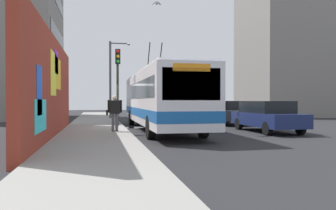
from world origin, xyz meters
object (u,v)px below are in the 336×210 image
at_px(parked_car_navy, 267,116).
at_px(parked_car_dark_gray, 225,112).
at_px(street_lamp, 113,74).
at_px(city_bus, 160,98).
at_px(pedestrian_at_curb, 115,110).
at_px(traffic_light, 118,74).

xyz_separation_m(parked_car_navy, parked_car_dark_gray, (5.88, 0.00, 0.00)).
relative_size(parked_car_dark_gray, street_lamp, 0.77).
bearing_deg(city_bus, pedestrian_at_curb, 125.08).
relative_size(city_bus, traffic_light, 2.89).
bearing_deg(traffic_light, street_lamp, -0.63).
height_order(city_bus, street_lamp, street_lamp).
bearing_deg(pedestrian_at_curb, traffic_light, -5.76).
distance_m(parked_car_navy, pedestrian_at_curb, 7.70).
distance_m(city_bus, traffic_light, 3.01).
bearing_deg(parked_car_dark_gray, parked_car_navy, -180.00).
bearing_deg(city_bus, parked_car_dark_gray, -53.12).
xyz_separation_m(pedestrian_at_curb, traffic_light, (3.38, -0.34, 1.95)).
distance_m(parked_car_navy, parked_car_dark_gray, 5.88).
height_order(city_bus, pedestrian_at_curb, city_bus).
height_order(parked_car_navy, street_lamp, street_lamp).
distance_m(parked_car_dark_gray, traffic_light, 8.02).
xyz_separation_m(city_bus, street_lamp, (10.58, 2.05, 2.05)).
relative_size(parked_car_navy, parked_car_dark_gray, 1.00).
height_order(city_bus, traffic_light, city_bus).
bearing_deg(pedestrian_at_curb, city_bus, -54.92).
distance_m(pedestrian_at_curb, street_lamp, 12.62).
relative_size(parked_car_navy, street_lamp, 0.77).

